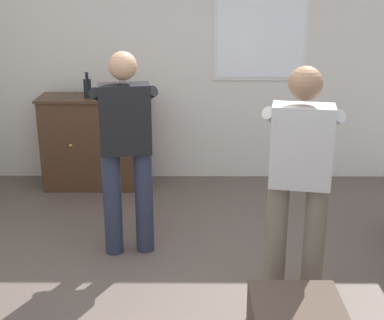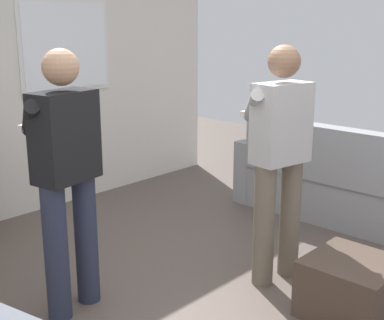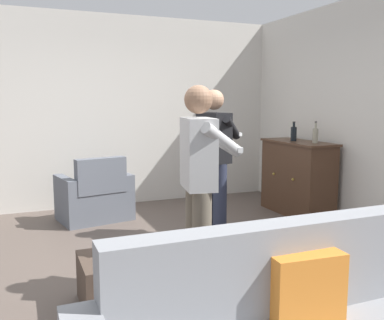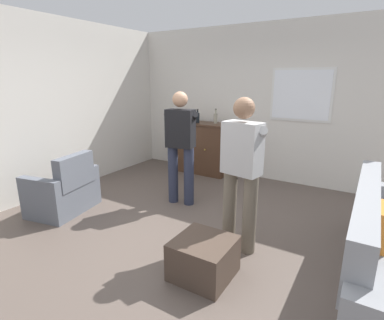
{
  "view_description": "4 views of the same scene",
  "coord_description": "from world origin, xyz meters",
  "px_view_note": "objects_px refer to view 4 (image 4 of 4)",
  "views": [
    {
      "loc": [
        -0.02,
        -3.29,
        2.19
      ],
      "look_at": [
        -0.04,
        0.2,
        1.01
      ],
      "focal_mm": 50.0,
      "sensor_mm": 36.0,
      "label": 1
    },
    {
      "loc": [
        -2.35,
        -1.93,
        1.85
      ],
      "look_at": [
        -0.11,
        0.16,
        1.03
      ],
      "focal_mm": 50.0,
      "sensor_mm": 36.0,
      "label": 2
    },
    {
      "loc": [
        3.7,
        -1.23,
        1.56
      ],
      "look_at": [
        -0.12,
        0.33,
        0.99
      ],
      "focal_mm": 40.0,
      "sensor_mm": 36.0,
      "label": 3
    },
    {
      "loc": [
        1.81,
        -2.79,
        1.86
      ],
      "look_at": [
        -0.02,
        0.19,
        0.9
      ],
      "focal_mm": 28.0,
      "sensor_mm": 36.0,
      "label": 4
    }
  ],
  "objects_px": {
    "sideboard_cabinet": "(201,148)",
    "ottoman": "(204,258)",
    "bottle_liquor_amber": "(197,117)",
    "person_standing_right": "(242,168)",
    "bottle_wine_green": "(216,118)",
    "person_standing_left": "(181,143)",
    "armchair": "(64,192)",
    "couch": "(379,252)"
  },
  "relations": [
    {
      "from": "bottle_liquor_amber",
      "to": "sideboard_cabinet",
      "type": "bearing_deg",
      "value": 41.48
    },
    {
      "from": "sideboard_cabinet",
      "to": "bottle_wine_green",
      "type": "relative_size",
      "value": 4.16
    },
    {
      "from": "sideboard_cabinet",
      "to": "person_standing_left",
      "type": "distance_m",
      "value": 1.66
    },
    {
      "from": "couch",
      "to": "bottle_liquor_amber",
      "type": "distance_m",
      "value": 3.89
    },
    {
      "from": "armchair",
      "to": "bottle_liquor_amber",
      "type": "distance_m",
      "value": 2.8
    },
    {
      "from": "bottle_liquor_amber",
      "to": "person_standing_left",
      "type": "relative_size",
      "value": 0.16
    },
    {
      "from": "couch",
      "to": "person_standing_right",
      "type": "height_order",
      "value": "person_standing_right"
    },
    {
      "from": "bottle_wine_green",
      "to": "bottle_liquor_amber",
      "type": "distance_m",
      "value": 0.36
    },
    {
      "from": "bottle_wine_green",
      "to": "ottoman",
      "type": "bearing_deg",
      "value": -64.58
    },
    {
      "from": "bottle_liquor_amber",
      "to": "person_standing_right",
      "type": "relative_size",
      "value": 0.16
    },
    {
      "from": "person_standing_left",
      "to": "sideboard_cabinet",
      "type": "bearing_deg",
      "value": 109.25
    },
    {
      "from": "armchair",
      "to": "ottoman",
      "type": "distance_m",
      "value": 2.44
    },
    {
      "from": "couch",
      "to": "bottle_wine_green",
      "type": "height_order",
      "value": "bottle_wine_green"
    },
    {
      "from": "couch",
      "to": "sideboard_cabinet",
      "type": "relative_size",
      "value": 2.09
    },
    {
      "from": "couch",
      "to": "bottle_wine_green",
      "type": "distance_m",
      "value": 3.66
    },
    {
      "from": "armchair",
      "to": "sideboard_cabinet",
      "type": "xyz_separation_m",
      "value": [
        0.74,
        2.63,
        0.22
      ]
    },
    {
      "from": "sideboard_cabinet",
      "to": "person_standing_left",
      "type": "relative_size",
      "value": 0.7
    },
    {
      "from": "sideboard_cabinet",
      "to": "bottle_wine_green",
      "type": "height_order",
      "value": "bottle_wine_green"
    },
    {
      "from": "couch",
      "to": "person_standing_right",
      "type": "distance_m",
      "value": 1.46
    },
    {
      "from": "couch",
      "to": "person_standing_left",
      "type": "bearing_deg",
      "value": 165.47
    },
    {
      "from": "armchair",
      "to": "person_standing_right",
      "type": "bearing_deg",
      "value": 9.15
    },
    {
      "from": "bottle_liquor_amber",
      "to": "couch",
      "type": "bearing_deg",
      "value": -34.02
    },
    {
      "from": "armchair",
      "to": "couch",
      "type": "bearing_deg",
      "value": 6.73
    },
    {
      "from": "bottle_wine_green",
      "to": "person_standing_left",
      "type": "bearing_deg",
      "value": -81.74
    },
    {
      "from": "armchair",
      "to": "bottle_wine_green",
      "type": "distance_m",
      "value": 2.98
    },
    {
      "from": "sideboard_cabinet",
      "to": "bottle_liquor_amber",
      "type": "distance_m",
      "value": 0.61
    },
    {
      "from": "bottle_wine_green",
      "to": "person_standing_left",
      "type": "distance_m",
      "value": 1.57
    },
    {
      "from": "sideboard_cabinet",
      "to": "ottoman",
      "type": "bearing_deg",
      "value": -59.61
    },
    {
      "from": "person_standing_left",
      "to": "couch",
      "type": "bearing_deg",
      "value": -14.53
    },
    {
      "from": "couch",
      "to": "ottoman",
      "type": "relative_size",
      "value": 4.52
    },
    {
      "from": "bottle_liquor_amber",
      "to": "bottle_wine_green",
      "type": "bearing_deg",
      "value": 13.1
    },
    {
      "from": "person_standing_left",
      "to": "bottle_wine_green",
      "type": "bearing_deg",
      "value": 98.26
    },
    {
      "from": "bottle_liquor_amber",
      "to": "person_standing_left",
      "type": "xyz_separation_m",
      "value": [
        0.58,
        -1.46,
        -0.18
      ]
    },
    {
      "from": "sideboard_cabinet",
      "to": "bottle_liquor_amber",
      "type": "bearing_deg",
      "value": -138.52
    },
    {
      "from": "couch",
      "to": "person_standing_left",
      "type": "relative_size",
      "value": 1.46
    },
    {
      "from": "person_standing_left",
      "to": "bottle_liquor_amber",
      "type": "bearing_deg",
      "value": 111.56
    },
    {
      "from": "bottle_wine_green",
      "to": "person_standing_right",
      "type": "relative_size",
      "value": 0.17
    },
    {
      "from": "ottoman",
      "to": "person_standing_right",
      "type": "height_order",
      "value": "person_standing_right"
    },
    {
      "from": "armchair",
      "to": "bottle_wine_green",
      "type": "relative_size",
      "value": 3.5
    },
    {
      "from": "bottle_liquor_amber",
      "to": "person_standing_right",
      "type": "bearing_deg",
      "value": -49.99
    },
    {
      "from": "armchair",
      "to": "sideboard_cabinet",
      "type": "height_order",
      "value": "sideboard_cabinet"
    },
    {
      "from": "couch",
      "to": "armchair",
      "type": "distance_m",
      "value": 3.87
    }
  ]
}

